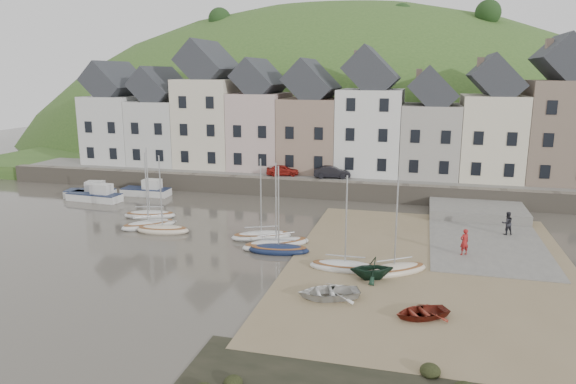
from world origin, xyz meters
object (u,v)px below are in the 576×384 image
(sailboat_0, at_px, (150,215))
(car_left, at_px, (283,170))
(rowboat_white, at_px, (328,292))
(person_dark, at_px, (507,223))
(person_red, at_px, (464,242))
(rowboat_red, at_px, (421,312))
(rowboat_green, at_px, (372,268))
(car_right, at_px, (332,172))

(sailboat_0, height_order, car_left, sailboat_0)
(rowboat_white, xyz_separation_m, person_dark, (11.14, 14.76, 0.60))
(person_dark, distance_m, car_left, 23.62)
(person_red, bearing_deg, rowboat_white, 16.97)
(sailboat_0, height_order, rowboat_red, sailboat_0)
(person_red, distance_m, car_left, 24.18)
(rowboat_green, bearing_deg, sailboat_0, -134.14)
(sailboat_0, relative_size, rowboat_red, 2.24)
(rowboat_green, relative_size, person_red, 1.44)
(car_left, bearing_deg, rowboat_green, -166.47)
(rowboat_red, relative_size, person_dark, 1.58)
(sailboat_0, height_order, rowboat_green, sailboat_0)
(rowboat_red, distance_m, person_red, 10.63)
(rowboat_white, distance_m, car_left, 27.76)
(rowboat_green, xyz_separation_m, car_right, (-6.35, 22.61, 1.47))
(rowboat_white, height_order, rowboat_green, rowboat_green)
(rowboat_white, bearing_deg, car_right, 168.72)
(rowboat_green, bearing_deg, rowboat_white, -50.13)
(rowboat_white, height_order, person_red, person_red)
(rowboat_green, relative_size, rowboat_red, 0.93)
(rowboat_red, bearing_deg, sailboat_0, -150.60)
(rowboat_white, distance_m, rowboat_red, 5.11)
(rowboat_white, relative_size, person_dark, 1.91)
(rowboat_red, xyz_separation_m, car_left, (-14.59, 27.13, 1.83))
(rowboat_green, height_order, person_dark, person_dark)
(sailboat_0, xyz_separation_m, rowboat_green, (19.92, -9.31, 0.49))
(rowboat_white, xyz_separation_m, car_left, (-9.61, 25.98, 1.77))
(sailboat_0, height_order, car_right, sailboat_0)
(car_right, bearing_deg, person_dark, -137.18)
(rowboat_green, height_order, rowboat_red, rowboat_green)
(rowboat_red, distance_m, car_left, 30.86)
(sailboat_0, bearing_deg, rowboat_red, -31.15)
(person_dark, bearing_deg, car_right, -56.40)
(sailboat_0, bearing_deg, rowboat_white, -35.32)
(person_red, relative_size, person_dark, 1.02)
(rowboat_white, relative_size, car_right, 0.91)
(rowboat_red, height_order, car_left, car_left)
(person_dark, relative_size, car_right, 0.47)
(person_red, bearing_deg, car_left, -77.27)
(rowboat_green, height_order, car_left, car_left)
(person_red, bearing_deg, rowboat_red, 42.36)
(person_red, bearing_deg, car_right, -87.55)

